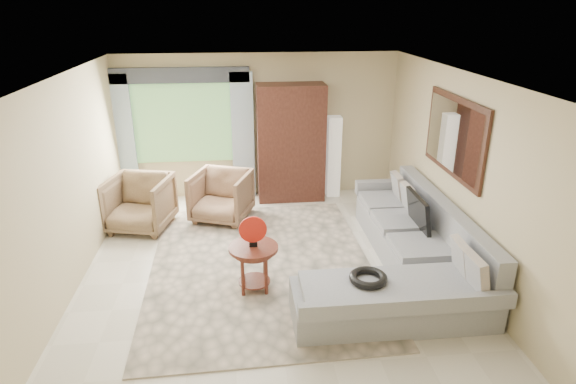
{
  "coord_description": "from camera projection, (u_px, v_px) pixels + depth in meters",
  "views": [
    {
      "loc": [
        -0.38,
        -5.57,
        3.4
      ],
      "look_at": [
        0.25,
        0.35,
        1.05
      ],
      "focal_mm": 30.0,
      "sensor_mm": 36.0,
      "label": 1
    }
  ],
  "objects": [
    {
      "name": "wall_mirror",
      "position": [
        454.0,
        136.0,
        6.36
      ],
      "size": [
        0.05,
        1.7,
        1.05
      ],
      "color": "black",
      "rests_on": "wall_right"
    },
    {
      "name": "coffee_table",
      "position": [
        254.0,
        267.0,
        6.0
      ],
      "size": [
        0.62,
        0.62,
        0.62
      ],
      "rotation": [
        0.0,
        0.0,
        -0.32
      ],
      "color": "#4A1913",
      "rests_on": "ground"
    },
    {
      "name": "window",
      "position": [
        183.0,
        123.0,
        8.54
      ],
      "size": [
        1.8,
        0.04,
        1.4
      ],
      "primitive_type": "cube",
      "color": "#669E59",
      "rests_on": "wall_back"
    },
    {
      "name": "red_disc",
      "position": [
        253.0,
        230.0,
        5.81
      ],
      "size": [
        0.34,
        0.03,
        0.34
      ],
      "primitive_type": "cylinder",
      "rotation": [
        1.57,
        0.0,
        0.02
      ],
      "color": "red",
      "rests_on": "coffee_table"
    },
    {
      "name": "curtain_left",
      "position": [
        123.0,
        140.0,
        8.45
      ],
      "size": [
        0.4,
        0.08,
        2.3
      ],
      "primitive_type": "cube",
      "color": "#9EB7CC",
      "rests_on": "ground"
    },
    {
      "name": "garden_hose",
      "position": [
        368.0,
        278.0,
        5.35
      ],
      "size": [
        0.43,
        0.43,
        0.09
      ],
      "primitive_type": "torus",
      "color": "black",
      "rests_on": "sectional_sofa"
    },
    {
      "name": "area_rug",
      "position": [
        261.0,
        265.0,
        6.66
      ],
      "size": [
        3.09,
        4.07,
        0.02
      ],
      "primitive_type": "cube",
      "rotation": [
        0.0,
        0.0,
        0.02
      ],
      "color": "#C6B19D",
      "rests_on": "ground"
    },
    {
      "name": "tv_screen",
      "position": [
        418.0,
        211.0,
        6.62
      ],
      "size": [
        0.14,
        0.74,
        0.48
      ],
      "primitive_type": "cube",
      "rotation": [
        0.0,
        -0.17,
        0.0
      ],
      "color": "black",
      "rests_on": "sectional_sofa"
    },
    {
      "name": "curtain_right",
      "position": [
        243.0,
        137.0,
        8.65
      ],
      "size": [
        0.4,
        0.08,
        2.3
      ],
      "primitive_type": "cube",
      "color": "#9EB7CC",
      "rests_on": "ground"
    },
    {
      "name": "armchair_left",
      "position": [
        139.0,
        203.0,
        7.63
      ],
      "size": [
        1.12,
        1.14,
        0.86
      ],
      "primitive_type": "imported",
      "rotation": [
        0.0,
        0.0,
        -0.24
      ],
      "color": "brown",
      "rests_on": "ground"
    },
    {
      "name": "sectional_sofa",
      "position": [
        408.0,
        256.0,
        6.35
      ],
      "size": [
        2.3,
        3.46,
        0.9
      ],
      "color": "#9A9CA2",
      "rests_on": "ground"
    },
    {
      "name": "ground",
      "position": [
        272.0,
        275.0,
        6.44
      ],
      "size": [
        6.0,
        6.0,
        0.0
      ],
      "primitive_type": "plane",
      "color": "silver",
      "rests_on": "ground"
    },
    {
      "name": "floor_lamp",
      "position": [
        333.0,
        157.0,
        8.87
      ],
      "size": [
        0.24,
        0.24,
        1.5
      ],
      "primitive_type": "cube",
      "color": "silver",
      "rests_on": "ground"
    },
    {
      "name": "potted_plant",
      "position": [
        132.0,
        195.0,
        8.4
      ],
      "size": [
        0.51,
        0.45,
        0.52
      ],
      "primitive_type": "imported",
      "rotation": [
        0.0,
        0.0,
        0.1
      ],
      "color": "#999999",
      "rests_on": "ground"
    },
    {
      "name": "armoire",
      "position": [
        291.0,
        143.0,
        8.62
      ],
      "size": [
        1.2,
        0.55,
        2.1
      ],
      "primitive_type": "cube",
      "color": "black",
      "rests_on": "ground"
    },
    {
      "name": "armchair_right",
      "position": [
        221.0,
        196.0,
        7.96
      ],
      "size": [
        1.14,
        1.15,
        0.82
      ],
      "primitive_type": "imported",
      "rotation": [
        0.0,
        0.0,
        -0.35
      ],
      "color": "#87664A",
      "rests_on": "ground"
    },
    {
      "name": "valance",
      "position": [
        179.0,
        75.0,
        8.16
      ],
      "size": [
        2.4,
        0.12,
        0.26
      ],
      "primitive_type": "cube",
      "color": "#1E232D",
      "rests_on": "wall_back"
    }
  ]
}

